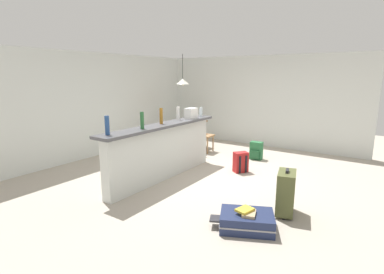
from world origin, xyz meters
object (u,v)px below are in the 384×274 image
Objects in this scene: backpack_red at (240,162)px; bottle_blue at (107,125)px; suitcase_upright_olive at (286,192)px; bottle_clear at (201,112)px; grocery_bag at (191,113)px; bottle_white at (178,113)px; book_stack at (247,212)px; dining_table at (185,125)px; bottle_amber at (161,116)px; bottle_green at (142,121)px; dining_chair_near_partition at (202,132)px; suitcase_flat_navy at (247,221)px; backpack_green at (256,151)px; pendant_lamp at (183,81)px.

bottle_blue is at bearing 155.89° from backpack_red.
backpack_red is 1.94m from suitcase_upright_olive.
bottle_clear reaches higher than suitcase_upright_olive.
grocery_bag is at bearing -1.36° from bottle_blue.
book_stack is (-1.53, -2.25, -0.95)m from bottle_white.
grocery_bag is 0.24× the size of dining_table.
bottle_amber reaches higher than dining_table.
bottle_green is 0.44× the size of suitcase_upright_olive.
bottle_amber reaches higher than dining_chair_near_partition.
suitcase_flat_navy is (0.37, -2.17, -1.10)m from bottle_blue.
bottle_clear is at bearing 0.27° from bottle_green.
bottle_white is at bearing 147.59° from backpack_green.
bottle_white is (1.19, 0.14, -0.01)m from bottle_green.
dining_chair_near_partition is 1.41m from pendant_lamp.
pendant_lamp reaches higher than bottle_clear.
bottle_green is 3.06m from dining_table.
grocery_bag is 1.77m from dining_table.
dining_table reaches higher than suitcase_upright_olive.
grocery_bag reaches higher than backpack_green.
suitcase_flat_navy is at bearing -80.29° from bottle_blue.
grocery_bag reaches higher than suitcase_flat_navy.
bottle_blue is at bearing -163.29° from dining_table.
pendant_lamp is 1.93× the size of backpack_green.
grocery_bag is at bearing -18.56° from bottle_white.
bottle_green reaches higher than suitcase_upright_olive.
bottle_blue is at bearing 99.71° from suitcase_flat_navy.
backpack_red is 1.51× the size of book_stack.
dining_table is 2.09m from backpack_green.
bottle_clear is 0.35m from grocery_bag.
suitcase_upright_olive is at bearing -94.60° from bottle_amber.
bottle_amber is at bearing 136.95° from backpack_red.
dining_chair_near_partition reaches higher than dining_table.
bottle_green is 1.51m from grocery_bag.
grocery_bag is 0.28× the size of dining_chair_near_partition.
dining_table is at bearing 50.12° from bottle_clear.
suitcase_upright_olive is (-2.46, -1.45, 0.13)m from backpack_green.
grocery_bag is 0.29× the size of suitcase_flat_navy.
grocery_bag is at bearing 104.66° from backpack_red.
book_stack is (-1.85, -2.14, -0.92)m from grocery_bag.
dining_chair_near_partition is at bearing 7.60° from bottle_blue.
bottle_clear is 1.41m from backpack_red.
bottle_white is at bearing 72.54° from suitcase_upright_olive.
book_stack is (-3.20, -1.19, 0.05)m from backpack_green.
bottle_amber is at bearing -175.10° from bottle_white.
bottle_blue reaches higher than suitcase_upright_olive.
dining_chair_near_partition reaches higher than suitcase_flat_navy.
bottle_white is 0.25× the size of dining_table.
grocery_bag is at bearing 65.25° from suitcase_upright_olive.
grocery_bag is (2.19, -0.05, -0.04)m from bottle_blue.
grocery_bag is 0.39× the size of suitcase_upright_olive.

